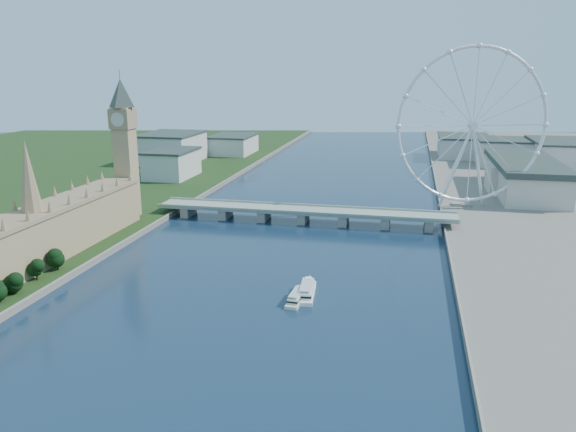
% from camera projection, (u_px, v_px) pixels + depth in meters
% --- Properties ---
extents(parliament_range, '(24.00, 200.00, 70.00)m').
position_uv_depth(parliament_range, '(36.00, 237.00, 313.55)').
color(parliament_range, tan).
rests_on(parliament_range, ground).
extents(big_ben, '(20.02, 20.02, 110.00)m').
position_uv_depth(big_ben, '(124.00, 131.00, 403.36)').
color(big_ben, tan).
rests_on(big_ben, ground).
extents(westminster_bridge, '(220.00, 22.00, 9.50)m').
position_uv_depth(westminster_bridge, '(303.00, 213.00, 413.14)').
color(westminster_bridge, gray).
rests_on(westminster_bridge, ground).
extents(london_eye, '(113.60, 39.12, 124.30)m').
position_uv_depth(london_eye, '(473.00, 126.00, 425.05)').
color(london_eye, silver).
rests_on(london_eye, ground).
extents(county_hall, '(54.00, 144.00, 35.00)m').
position_uv_depth(county_hall, '(522.00, 195.00, 501.75)').
color(county_hall, beige).
rests_on(county_hall, ground).
extents(city_skyline, '(505.00, 280.00, 32.00)m').
position_uv_depth(city_skyline, '(379.00, 151.00, 648.23)').
color(city_skyline, beige).
rests_on(city_skyline, ground).
extents(tour_boat_near, '(10.39, 30.65, 6.65)m').
position_uv_depth(tour_boat_near, '(307.00, 296.00, 279.60)').
color(tour_boat_near, white).
rests_on(tour_boat_near, ground).
extents(tour_boat_far, '(8.07, 25.79, 5.57)m').
position_uv_depth(tour_boat_far, '(297.00, 301.00, 273.20)').
color(tour_boat_far, beige).
rests_on(tour_boat_far, ground).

